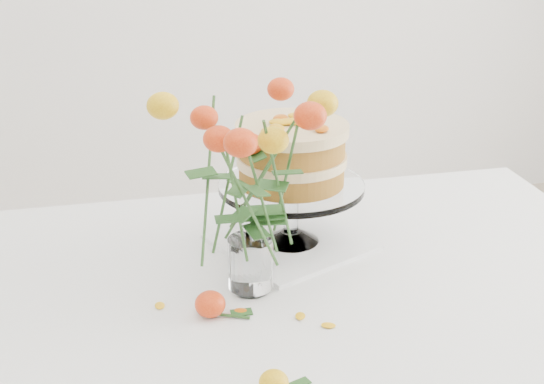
% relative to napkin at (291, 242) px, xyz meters
% --- Properties ---
extents(table, '(1.43, 0.93, 0.76)m').
position_rel_napkin_xyz_m(table, '(-0.03, -0.14, -0.09)').
color(table, tan).
rests_on(table, ground).
extents(napkin, '(0.37, 0.37, 0.01)m').
position_rel_napkin_xyz_m(napkin, '(0.00, 0.00, 0.00)').
color(napkin, white).
rests_on(napkin, table).
extents(cake_stand, '(0.30, 0.30, 0.27)m').
position_rel_napkin_xyz_m(cake_stand, '(0.00, 0.00, 0.19)').
color(cake_stand, white).
rests_on(cake_stand, napkin).
extents(rose_vase, '(0.31, 0.31, 0.43)m').
position_rel_napkin_xyz_m(rose_vase, '(-0.12, -0.17, 0.24)').
color(rose_vase, white).
rests_on(rose_vase, table).
extents(loose_rose_near, '(0.08, 0.05, 0.04)m').
position_rel_napkin_xyz_m(loose_rose_near, '(-0.15, -0.48, 0.01)').
color(loose_rose_near, yellow).
rests_on(loose_rose_near, table).
extents(loose_rose_far, '(0.09, 0.06, 0.05)m').
position_rel_napkin_xyz_m(loose_rose_far, '(-0.21, -0.24, 0.02)').
color(loose_rose_far, red).
rests_on(loose_rose_far, table).
extents(stray_petal_a, '(0.03, 0.02, 0.00)m').
position_rel_napkin_xyz_m(stray_petal_a, '(-0.15, -0.24, -0.00)').
color(stray_petal_a, '#FFB710').
rests_on(stray_petal_a, table).
extents(stray_petal_b, '(0.03, 0.02, 0.00)m').
position_rel_napkin_xyz_m(stray_petal_b, '(-0.05, -0.28, -0.00)').
color(stray_petal_b, '#FFB710').
rests_on(stray_petal_b, table).
extents(stray_petal_c, '(0.03, 0.02, 0.00)m').
position_rel_napkin_xyz_m(stray_petal_c, '(-0.01, -0.32, -0.00)').
color(stray_petal_c, '#FFB710').
rests_on(stray_petal_c, table).
extents(stray_petal_d, '(0.03, 0.02, 0.00)m').
position_rel_napkin_xyz_m(stray_petal_d, '(-0.29, -0.19, -0.00)').
color(stray_petal_d, '#FFB710').
rests_on(stray_petal_d, table).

